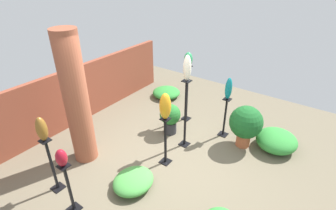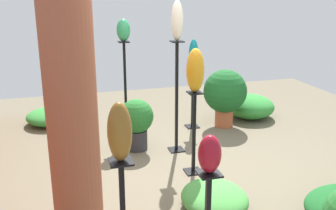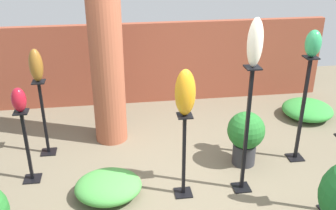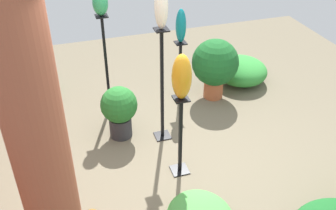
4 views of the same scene
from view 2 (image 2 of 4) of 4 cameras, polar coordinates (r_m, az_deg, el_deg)
The scene contains 17 objects.
ground_plane at distance 5.00m, azimuth 3.97°, elevation -9.09°, with size 8.00×8.00×0.00m, color #6B604C.
brick_pillar at distance 3.44m, azimuth -13.94°, elevation 1.26°, with size 0.45×0.45×2.59m, color #9E5138.
pedestal_ivory at distance 5.26m, azimuth 1.25°, elevation 0.49°, with size 0.20×0.20×1.52m.
pedestal_amber at distance 4.71m, azimuth 3.77°, elevation -4.64°, with size 0.20×0.20×1.02m.
pedestal_jade at distance 6.01m, azimuth -6.20°, elevation 1.98°, with size 0.20×0.20×1.41m.
pedestal_teal at distance 6.25m, azimuth 3.59°, elevation 0.43°, with size 0.20×0.20×0.93m.
art_vase_ruby at distance 2.78m, azimuth 6.07°, elevation -7.08°, with size 0.16×0.17×0.29m, color maroon.
art_vase_bronze at distance 2.66m, azimuth -7.02°, elevation -3.90°, with size 0.17×0.17×0.42m, color brown.
art_vase_ivory at distance 5.06m, azimuth 1.33°, elevation 12.14°, with size 0.16×0.15×0.51m, color beige.
art_vase_amber at distance 4.48m, azimuth 3.97°, elevation 5.03°, with size 0.22×0.21×0.51m, color orange.
art_vase_jade at distance 5.84m, azimuth -6.49°, elevation 10.74°, with size 0.19×0.20×0.32m, color #2D9356.
art_vase_teal at distance 6.08m, azimuth 3.72°, elevation 7.25°, with size 0.15×0.15×0.49m, color #0F727A.
potted_plant_mid_right at distance 5.40m, azimuth -4.62°, elevation -2.27°, with size 0.47×0.47×0.72m.
potted_plant_near_pillar at distance 6.31m, azimuth 8.28°, elevation 1.72°, with size 0.69×0.69×0.93m.
foliage_bed_east at distance 6.76m, azimuth -16.63°, elevation -1.57°, with size 0.79×0.79×0.26m, color #338C38.
foliage_bed_west at distance 6.92m, azimuth 11.73°, elevation -0.17°, with size 0.86×0.84×0.39m, color #338C38.
foliage_bed_rear at distance 4.12m, azimuth 6.74°, elevation -13.27°, with size 0.76×0.67×0.26m, color #479942.
Camera 2 is at (-4.21, 1.57, 2.19)m, focal length 42.00 mm.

